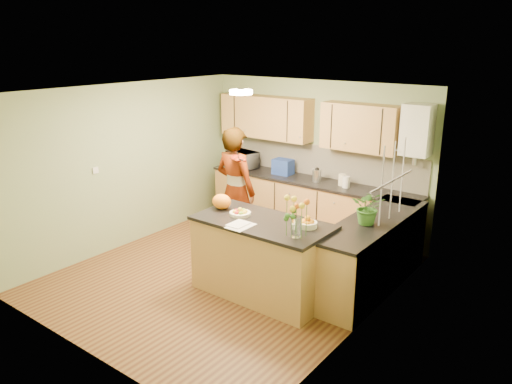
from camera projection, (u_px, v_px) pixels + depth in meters
The scene contains 28 objects.
floor at pixel (229, 275), 6.88m from camera, with size 4.50×4.50×0.00m, color #522A17.
ceiling at pixel (226, 91), 6.15m from camera, with size 4.00×4.50×0.02m, color white.
wall_back at pixel (316, 157), 8.22m from camera, with size 4.00×0.02×2.50m, color #8CA676.
wall_front at pixel (76, 241), 4.80m from camera, with size 4.00×0.02×2.50m, color #8CA676.
wall_left at pixel (128, 165), 7.67m from camera, with size 0.02×4.50×2.50m, color #8CA676.
wall_right at pixel (369, 220), 5.35m from camera, with size 0.02×4.50×2.50m, color #8CA676.
back_counter at pixel (310, 207), 8.17m from camera, with size 3.64×0.62×0.94m.
right_counter at pixel (372, 254), 6.40m from camera, with size 0.62×2.24×0.94m.
splashback at pixel (320, 161), 8.17m from camera, with size 3.60×0.02×0.52m, color white.
upper_cabinets at pixel (302, 121), 8.02m from camera, with size 3.20×0.34×0.70m.
boiler at pixel (417, 130), 6.93m from camera, with size 0.40×0.30×0.86m.
window_right at pixel (393, 181), 5.73m from camera, with size 0.01×1.30×1.05m.
light_switch at pixel (95, 170), 7.19m from camera, with size 0.02×0.09×0.09m, color white.
ceiling_lamp at pixel (241, 92), 6.39m from camera, with size 0.30×0.30×0.07m.
peninsula_island at pixel (262, 258), 6.24m from camera, with size 1.71×0.88×0.98m.
fruit_dish at pixel (240, 212), 6.29m from camera, with size 0.27×0.27×0.09m.
orange_bowl at pixel (307, 223), 5.88m from camera, with size 0.23×0.23×0.14m.
flower_vase at pixel (296, 208), 5.51m from camera, with size 0.28×0.28×0.52m.
orange_bag at pixel (222, 202), 6.51m from camera, with size 0.26×0.22×0.20m, color orange.
papers at pixel (241, 226), 5.92m from camera, with size 0.24×0.33×0.01m, color white.
violinist at pixel (236, 191), 7.40m from camera, with size 0.70×0.46×1.91m, color tan.
violin at pixel (236, 157), 6.95m from camera, with size 0.57×0.23×0.11m, color #510F05, non-canonical shape.
microwave at pixel (242, 159), 8.76m from camera, with size 0.53×0.36×0.29m, color white.
blue_box at pixel (283, 167), 8.34m from camera, with size 0.32×0.23×0.26m, color #203B94.
kettle at pixel (317, 175), 7.91m from camera, with size 0.14×0.14×0.27m.
jar_cream at pixel (342, 180), 7.70m from camera, with size 0.12×0.12×0.18m, color #F1E4C1.
jar_white at pixel (346, 182), 7.59m from camera, with size 0.11×0.11×0.17m, color white.
potted_plant at pixel (369, 207), 6.05m from camera, with size 0.39×0.34×0.44m, color #366F25.
Camera 1 is at (4.07, -4.74, 3.10)m, focal length 35.00 mm.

